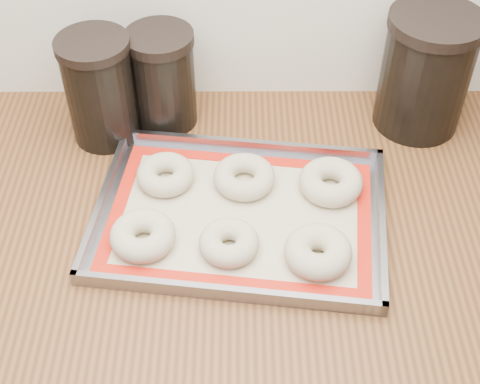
{
  "coord_description": "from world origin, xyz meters",
  "views": [
    {
      "loc": [
        0.01,
        0.94,
        1.7
      ],
      "look_at": [
        0.01,
        1.66,
        0.96
      ],
      "focal_mm": 50.0,
      "sensor_mm": 36.0,
      "label": 1
    }
  ],
  "objects_px": {
    "bagel_back_mid": "(244,177)",
    "bagel_back_right": "(331,182)",
    "canister_right": "(426,72)",
    "baking_tray": "(240,215)",
    "bagel_front_mid": "(229,243)",
    "canister_left": "(100,89)",
    "bagel_front_left": "(143,236)",
    "bagel_back_left": "(165,174)",
    "canister_mid": "(163,79)",
    "bagel_front_right": "(318,252)"
  },
  "relations": [
    {
      "from": "bagel_front_left",
      "to": "canister_mid",
      "type": "bearing_deg",
      "value": 87.68
    },
    {
      "from": "baking_tray",
      "to": "bagel_front_right",
      "type": "relative_size",
      "value": 4.85
    },
    {
      "from": "bagel_back_right",
      "to": "canister_left",
      "type": "bearing_deg",
      "value": 158.9
    },
    {
      "from": "baking_tray",
      "to": "bagel_back_right",
      "type": "relative_size",
      "value": 4.7
    },
    {
      "from": "bagel_front_mid",
      "to": "canister_mid",
      "type": "xyz_separation_m",
      "value": [
        -0.12,
        0.32,
        0.07
      ]
    },
    {
      "from": "bagel_back_mid",
      "to": "canister_right",
      "type": "bearing_deg",
      "value": 28.37
    },
    {
      "from": "bagel_front_left",
      "to": "canister_right",
      "type": "distance_m",
      "value": 0.57
    },
    {
      "from": "canister_right",
      "to": "canister_mid",
      "type": "bearing_deg",
      "value": 179.33
    },
    {
      "from": "canister_right",
      "to": "baking_tray",
      "type": "bearing_deg",
      "value": -143.17
    },
    {
      "from": "canister_left",
      "to": "bagel_front_left",
      "type": "bearing_deg",
      "value": -70.93
    },
    {
      "from": "baking_tray",
      "to": "bagel_back_mid",
      "type": "height_order",
      "value": "bagel_back_mid"
    },
    {
      "from": "baking_tray",
      "to": "bagel_back_right",
      "type": "xyz_separation_m",
      "value": [
        0.15,
        0.06,
        0.02
      ]
    },
    {
      "from": "bagel_front_mid",
      "to": "canister_right",
      "type": "xyz_separation_m",
      "value": [
        0.35,
        0.32,
        0.09
      ]
    },
    {
      "from": "bagel_front_mid",
      "to": "bagel_back_mid",
      "type": "distance_m",
      "value": 0.15
    },
    {
      "from": "canister_right",
      "to": "bagel_front_left",
      "type": "bearing_deg",
      "value": -147.56
    },
    {
      "from": "canister_left",
      "to": "bagel_back_right",
      "type": "bearing_deg",
      "value": -21.1
    },
    {
      "from": "bagel_front_mid",
      "to": "bagel_front_left",
      "type": "bearing_deg",
      "value": 174.3
    },
    {
      "from": "baking_tray",
      "to": "bagel_back_left",
      "type": "xyz_separation_m",
      "value": [
        -0.13,
        0.08,
        0.02
      ]
    },
    {
      "from": "canister_left",
      "to": "baking_tray",
      "type": "bearing_deg",
      "value": -40.96
    },
    {
      "from": "baking_tray",
      "to": "canister_left",
      "type": "distance_m",
      "value": 0.33
    },
    {
      "from": "baking_tray",
      "to": "bagel_front_left",
      "type": "xyz_separation_m",
      "value": [
        -0.15,
        -0.06,
        0.02
      ]
    },
    {
      "from": "canister_left",
      "to": "canister_right",
      "type": "relative_size",
      "value": 0.91
    },
    {
      "from": "canister_left",
      "to": "bagel_back_left",
      "type": "bearing_deg",
      "value": -48.36
    },
    {
      "from": "bagel_back_left",
      "to": "bagel_back_mid",
      "type": "height_order",
      "value": "same"
    },
    {
      "from": "bagel_front_right",
      "to": "canister_left",
      "type": "height_order",
      "value": "canister_left"
    },
    {
      "from": "bagel_back_left",
      "to": "baking_tray",
      "type": "bearing_deg",
      "value": -32.16
    },
    {
      "from": "bagel_front_left",
      "to": "canister_mid",
      "type": "relative_size",
      "value": 0.55
    },
    {
      "from": "bagel_front_mid",
      "to": "bagel_back_right",
      "type": "height_order",
      "value": "bagel_back_right"
    },
    {
      "from": "baking_tray",
      "to": "bagel_back_right",
      "type": "distance_m",
      "value": 0.16
    },
    {
      "from": "bagel_front_mid",
      "to": "bagel_back_mid",
      "type": "xyz_separation_m",
      "value": [
        0.02,
        0.14,
        -0.0
      ]
    },
    {
      "from": "bagel_front_mid",
      "to": "bagel_back_mid",
      "type": "relative_size",
      "value": 0.89
    },
    {
      "from": "bagel_back_left",
      "to": "bagel_back_right",
      "type": "distance_m",
      "value": 0.28
    },
    {
      "from": "canister_mid",
      "to": "bagel_front_mid",
      "type": "bearing_deg",
      "value": -69.58
    },
    {
      "from": "bagel_front_right",
      "to": "canister_mid",
      "type": "bearing_deg",
      "value": 126.49
    },
    {
      "from": "baking_tray",
      "to": "bagel_front_mid",
      "type": "xyz_separation_m",
      "value": [
        -0.02,
        -0.07,
        0.02
      ]
    },
    {
      "from": "bagel_back_left",
      "to": "canister_mid",
      "type": "bearing_deg",
      "value": 93.88
    },
    {
      "from": "bagel_front_right",
      "to": "canister_left",
      "type": "xyz_separation_m",
      "value": [
        -0.36,
        0.3,
        0.08
      ]
    },
    {
      "from": "bagel_front_mid",
      "to": "canister_left",
      "type": "bearing_deg",
      "value": 128.68
    },
    {
      "from": "bagel_front_mid",
      "to": "canister_right",
      "type": "distance_m",
      "value": 0.48
    },
    {
      "from": "bagel_front_right",
      "to": "canister_left",
      "type": "distance_m",
      "value": 0.47
    },
    {
      "from": "canister_right",
      "to": "canister_left",
      "type": "bearing_deg",
      "value": -176.44
    },
    {
      "from": "bagel_front_left",
      "to": "bagel_back_left",
      "type": "xyz_separation_m",
      "value": [
        0.02,
        0.14,
        -0.0
      ]
    },
    {
      "from": "bagel_back_left",
      "to": "canister_right",
      "type": "bearing_deg",
      "value": 20.21
    },
    {
      "from": "bagel_front_left",
      "to": "bagel_back_mid",
      "type": "bearing_deg",
      "value": 39.72
    },
    {
      "from": "bagel_front_left",
      "to": "bagel_front_right",
      "type": "relative_size",
      "value": 0.99
    },
    {
      "from": "baking_tray",
      "to": "canister_right",
      "type": "xyz_separation_m",
      "value": [
        0.33,
        0.25,
        0.1
      ]
    },
    {
      "from": "bagel_back_mid",
      "to": "bagel_back_right",
      "type": "height_order",
      "value": "bagel_back_right"
    },
    {
      "from": "baking_tray",
      "to": "canister_mid",
      "type": "bearing_deg",
      "value": 118.61
    },
    {
      "from": "baking_tray",
      "to": "bagel_front_left",
      "type": "relative_size",
      "value": 4.9
    },
    {
      "from": "bagel_front_mid",
      "to": "bagel_front_right",
      "type": "height_order",
      "value": "bagel_front_right"
    }
  ]
}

